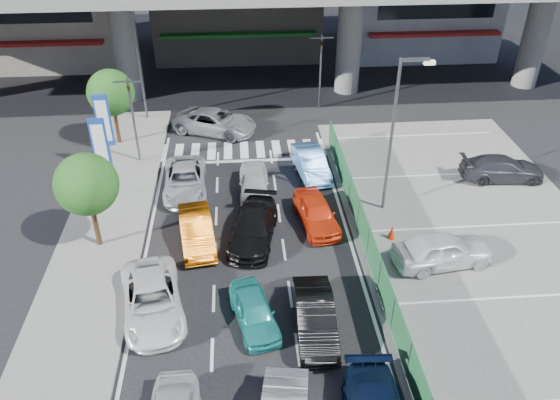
{
  "coord_description": "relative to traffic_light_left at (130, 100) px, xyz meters",
  "views": [
    {
      "loc": [
        -0.18,
        -16.89,
        15.94
      ],
      "look_at": [
        1.55,
        4.66,
        1.69
      ],
      "focal_mm": 35.0,
      "sensor_mm": 36.0,
      "label": 1
    }
  ],
  "objects": [
    {
      "name": "parking_lot",
      "position": [
        17.2,
        -10.0,
        -3.91
      ],
      "size": [
        12.0,
        28.0,
        0.06
      ],
      "primitive_type": "cube",
      "color": "#5D5D5A",
      "rests_on": "ground"
    },
    {
      "name": "tree_near",
      "position": [
        -0.8,
        -8.0,
        -0.55
      ],
      "size": [
        2.8,
        2.8,
        4.8
      ],
      "color": "#382314",
      "rests_on": "ground"
    },
    {
      "name": "taxi_teal_mid",
      "position": [
        6.24,
        -13.49,
        -3.33
      ],
      "size": [
        2.21,
        3.81,
        1.22
      ],
      "primitive_type": "imported",
      "rotation": [
        0.0,
        0.0,
        0.23
      ],
      "color": "teal",
      "rests_on": "ground"
    },
    {
      "name": "parked_sedan_dgrey",
      "position": [
        20.46,
        -3.68,
        -3.21
      ],
      "size": [
        4.71,
        2.21,
        1.33
      ],
      "primitive_type": "imported",
      "rotation": [
        0.0,
        0.0,
        1.49
      ],
      "color": "#303136",
      "rests_on": "parking_lot"
    },
    {
      "name": "traffic_cone",
      "position": [
        12.99,
        -8.6,
        -3.52
      ],
      "size": [
        0.45,
        0.45,
        0.72
      ],
      "primitive_type": "cone",
      "rotation": [
        0.0,
        0.0,
        -0.23
      ],
      "color": "red",
      "rests_on": "parking_lot"
    },
    {
      "name": "tree_far",
      "position": [
        -1.6,
        2.5,
        -0.55
      ],
      "size": [
        2.8,
        2.8,
        4.8
      ],
      "color": "#382314",
      "rests_on": "ground"
    },
    {
      "name": "street_lamp_right",
      "position": [
        13.37,
        -6.0,
        0.83
      ],
      "size": [
        1.65,
        0.22,
        8.0
      ],
      "color": "#595B60",
      "rests_on": "ground"
    },
    {
      "name": "traffic_light_left",
      "position": [
        0.0,
        0.0,
        0.0
      ],
      "size": [
        1.6,
        1.24,
        5.2
      ],
      "color": "#595B60",
      "rests_on": "ground"
    },
    {
      "name": "taxi_orange_right",
      "position": [
        9.57,
        -7.1,
        -3.25
      ],
      "size": [
        2.26,
        4.26,
        1.38
      ],
      "primitive_type": "imported",
      "rotation": [
        0.0,
        0.0,
        0.16
      ],
      "color": "red",
      "rests_on": "ground"
    },
    {
      "name": "street_lamp_left",
      "position": [
        -0.13,
        6.0,
        0.83
      ],
      "size": [
        1.65,
        0.22,
        8.0
      ],
      "color": "#595B60",
      "rests_on": "ground"
    },
    {
      "name": "signboard_far",
      "position": [
        -1.4,
        -1.01,
        -0.87
      ],
      "size": [
        0.8,
        0.14,
        4.7
      ],
      "color": "#595B60",
      "rests_on": "ground"
    },
    {
      "name": "signboard_near",
      "position": [
        -1.0,
        -4.01,
        -0.87
      ],
      "size": [
        0.8,
        0.14,
        4.7
      ],
      "color": "#595B60",
      "rests_on": "ground"
    },
    {
      "name": "sedan_black_mid",
      "position": [
        6.44,
        -8.08,
        -3.25
      ],
      "size": [
        2.85,
        5.05,
        1.38
      ],
      "primitive_type": "imported",
      "rotation": [
        0.0,
        0.0,
        -0.2
      ],
      "color": "black",
      "rests_on": "ground"
    },
    {
      "name": "crossing_wagon_silver",
      "position": [
        4.42,
        3.63,
        -3.19
      ],
      "size": [
        5.92,
        4.36,
        1.5
      ],
      "primitive_type": "imported",
      "rotation": [
        0.0,
        0.0,
        1.18
      ],
      "color": "#919398",
      "rests_on": "ground"
    },
    {
      "name": "ground",
      "position": [
        6.2,
        -12.0,
        -3.94
      ],
      "size": [
        120.0,
        120.0,
        0.0
      ],
      "primitive_type": "plane",
      "color": "black",
      "rests_on": "ground"
    },
    {
      "name": "taxi_orange_left",
      "position": [
        3.76,
        -8.11,
        -3.25
      ],
      "size": [
        2.05,
        4.36,
        1.38
      ],
      "primitive_type": "imported",
      "rotation": [
        0.0,
        0.0,
        0.15
      ],
      "color": "#C55B07",
      "rests_on": "ground"
    },
    {
      "name": "parked_sedan_white",
      "position": [
        14.72,
        -10.61,
        -3.11
      ],
      "size": [
        4.71,
        2.4,
        1.54
      ],
      "primitive_type": "imported",
      "rotation": [
        0.0,
        0.0,
        1.7
      ],
      "color": "silver",
      "rests_on": "parking_lot"
    },
    {
      "name": "sedan_white_mid_left",
      "position": [
        2.23,
        -12.62,
        -3.25
      ],
      "size": [
        3.21,
        5.32,
        1.38
      ],
      "primitive_type": "imported",
      "rotation": [
        0.0,
        0.0,
        0.2
      ],
      "color": "white",
      "rests_on": "ground"
    },
    {
      "name": "kei_truck_front_right",
      "position": [
        9.92,
        -2.17,
        -3.25
      ],
      "size": [
        2.0,
        4.34,
        1.38
      ],
      "primitive_type": "imported",
      "rotation": [
        0.0,
        0.0,
        0.13
      ],
      "color": "#558CD2",
      "rests_on": "ground"
    },
    {
      "name": "hatch_black_mid_right",
      "position": [
        8.56,
        -14.08,
        -3.25
      ],
      "size": [
        1.56,
        4.22,
        1.38
      ],
      "primitive_type": "imported",
      "rotation": [
        0.0,
        0.0,
        -0.02
      ],
      "color": "black",
      "rests_on": "ground"
    },
    {
      "name": "sidewalk_left",
      "position": [
        -0.8,
        -8.0,
        -3.88
      ],
      "size": [
        4.0,
        30.0,
        0.12
      ],
      "primitive_type": "cube",
      "color": "#5D5D5A",
      "rests_on": "ground"
    },
    {
      "name": "wagon_silver_front_left",
      "position": [
        2.92,
        -3.46,
        -3.26
      ],
      "size": [
        2.47,
        4.94,
        1.34
      ],
      "primitive_type": "imported",
      "rotation": [
        0.0,
        0.0,
        0.05
      ],
      "color": "#B2B5BB",
      "rests_on": "ground"
    },
    {
      "name": "sedan_white_front_mid",
      "position": [
        6.62,
        -3.95,
        -3.27
      ],
      "size": [
        1.61,
        3.91,
        1.32
      ],
      "primitive_type": "imported",
      "rotation": [
        0.0,
        0.0,
        -0.01
      ],
      "color": "silver",
      "rests_on": "ground"
    },
    {
      "name": "traffic_light_right",
      "position": [
        11.7,
        7.0,
        0.0
      ],
      "size": [
        1.6,
        1.24,
        5.2
      ],
      "color": "#595B60",
      "rests_on": "ground"
    },
    {
      "name": "fence_run",
      "position": [
        11.5,
        -11.0,
        -3.04
      ],
      "size": [
        0.16,
        22.0,
        1.8
      ],
      "primitive_type": null,
      "color": "#1F5C33",
      "rests_on": "ground"
    }
  ]
}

